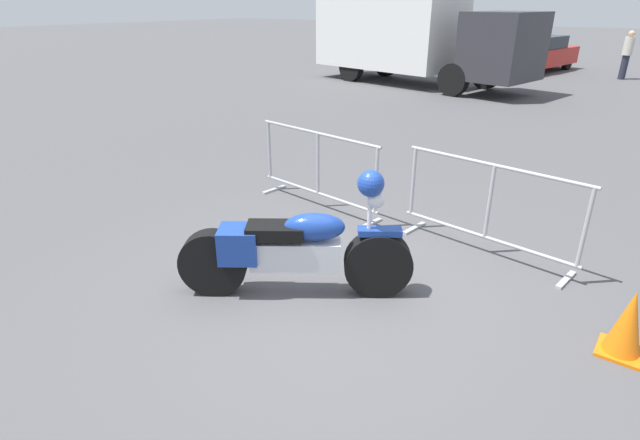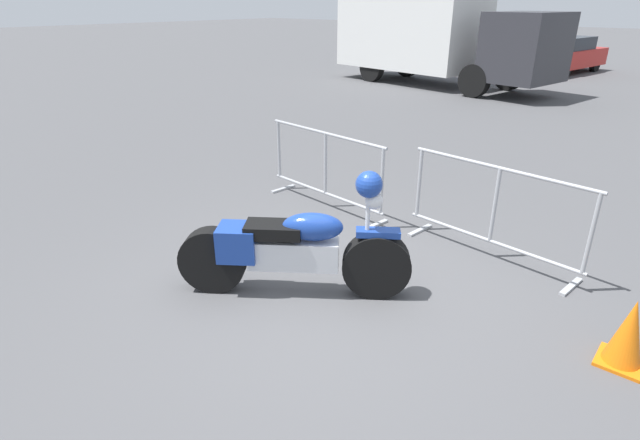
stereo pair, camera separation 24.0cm
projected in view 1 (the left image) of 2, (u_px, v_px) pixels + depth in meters
The scene contains 10 objects.
ground_plane at pixel (326, 301), 4.83m from camera, with size 120.00×120.00×0.00m, color #4C4C4F.
motorcycle at pixel (295, 249), 4.78m from camera, with size 1.95×1.46×1.28m.
crowd_barrier_near at pixel (318, 169), 6.83m from camera, with size 2.09×0.67×1.07m.
crowd_barrier_far at pixel (489, 208), 5.54m from camera, with size 2.09×0.67×1.07m.
box_truck at pixel (410, 34), 16.79m from camera, with size 7.97×3.55×2.98m.
parked_car_green at pixel (402, 45), 23.86m from camera, with size 2.30×4.27×1.37m.
parked_car_blue at pixel (465, 48), 22.03m from camera, with size 2.46×4.55×1.47m.
parked_car_red at pixel (538, 53), 20.24m from camera, with size 2.31×4.27×1.38m.
pedestrian at pixel (627, 53), 18.04m from camera, with size 0.38×0.38×1.69m.
traffic_cone at pixel (628, 324), 4.01m from camera, with size 0.34×0.34×0.59m.
Camera 1 is at (2.40, -3.33, 2.67)m, focal length 28.00 mm.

